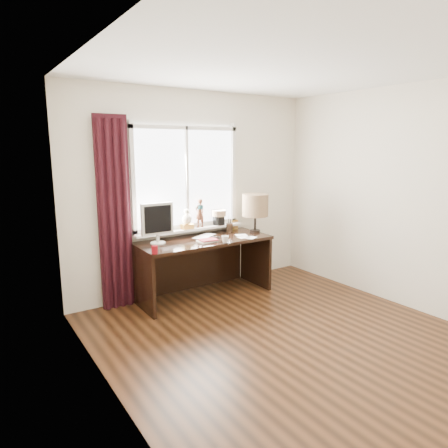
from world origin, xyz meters
TOP-DOWN VIEW (x-y plane):
  - floor at (0.00, 0.00)m, footprint 3.50×4.00m
  - ceiling at (0.00, 0.00)m, footprint 3.50×4.00m
  - wall_back at (0.00, 2.00)m, footprint 3.50×0.00m
  - wall_left at (-1.75, 0.00)m, footprint 0.00×4.00m
  - wall_right at (1.75, 0.00)m, footprint 0.00×4.00m
  - laptop at (-0.07, 1.68)m, footprint 0.43×0.38m
  - mug at (0.02, 1.33)m, footprint 0.11×0.11m
  - red_cup at (-0.90, 1.33)m, footprint 0.07×0.07m
  - window at (-0.13, 1.95)m, footprint 1.52×0.20m
  - curtain at (-1.13, 1.91)m, footprint 0.38×0.09m
  - desk at (-0.10, 1.73)m, footprint 1.70×0.70m
  - monitor at (-0.68, 1.74)m, footprint 0.40×0.18m
  - notebook_stack at (-0.14, 1.49)m, footprint 0.24×0.18m
  - brush_holder at (0.41, 1.81)m, footprint 0.09×0.09m
  - icon_frame at (0.59, 1.92)m, footprint 0.10×0.04m
  - table_lamp at (0.70, 1.62)m, footprint 0.35×0.35m
  - loose_papers at (0.42, 1.45)m, footprint 0.23×0.35m
  - desk_cables at (0.06, 1.70)m, footprint 0.18×0.34m

SIDE VIEW (x-z plane):
  - floor at x=0.00m, z-range 0.00..0.00m
  - desk at x=-0.10m, z-range 0.13..0.88m
  - loose_papers at x=0.42m, z-range 0.75..0.75m
  - desk_cables at x=0.06m, z-range 0.75..0.76m
  - laptop at x=-0.07m, z-range 0.75..0.78m
  - notebook_stack at x=-0.14m, z-range 0.75..0.78m
  - red_cup at x=-0.90m, z-range 0.75..0.84m
  - mug at x=0.02m, z-range 0.75..0.84m
  - brush_holder at x=0.41m, z-range 0.69..0.94m
  - icon_frame at x=0.59m, z-range 0.75..0.88m
  - monitor at x=-0.68m, z-range 0.78..1.27m
  - table_lamp at x=0.70m, z-range 0.85..1.37m
  - curtain at x=-1.13m, z-range -0.01..2.24m
  - wall_back at x=0.00m, z-range 0.00..2.60m
  - wall_left at x=-1.75m, z-range 0.00..2.60m
  - wall_right at x=1.75m, z-range 0.00..2.60m
  - window at x=-0.13m, z-range 0.61..2.01m
  - ceiling at x=0.00m, z-range 2.60..2.60m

